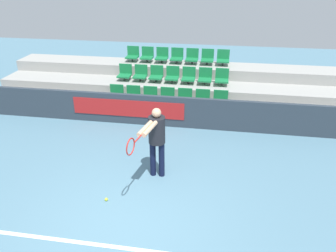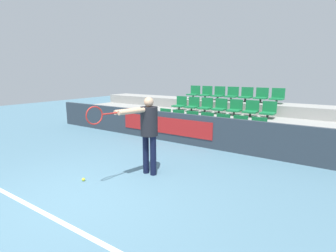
% 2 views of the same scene
% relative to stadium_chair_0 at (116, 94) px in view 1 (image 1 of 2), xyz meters
% --- Properties ---
extents(ground_plane, '(30.00, 30.00, 0.00)m').
position_rel_stadium_chair_0_xyz_m(ground_plane, '(1.62, -4.83, -0.59)').
color(ground_plane, slate).
extents(court_baseline, '(5.18, 0.08, 0.01)m').
position_rel_stadium_chair_0_xyz_m(court_baseline, '(1.62, -5.41, -0.58)').
color(court_baseline, white).
rests_on(court_baseline, ground).
extents(barrier_wall, '(12.09, 0.14, 0.91)m').
position_rel_stadium_chair_0_xyz_m(barrier_wall, '(1.60, -0.75, -0.13)').
color(barrier_wall, '#2D3842').
rests_on(barrier_wall, ground).
extents(bleacher_tier_front, '(11.69, 1.08, 0.36)m').
position_rel_stadium_chair_0_xyz_m(bleacher_tier_front, '(1.62, -0.12, -0.41)').
color(bleacher_tier_front, '#9E9E99').
rests_on(bleacher_tier_front, ground).
extents(bleacher_tier_middle, '(11.69, 1.08, 0.72)m').
position_rel_stadium_chair_0_xyz_m(bleacher_tier_middle, '(1.62, 0.96, -0.23)').
color(bleacher_tier_middle, '#9E9E99').
rests_on(bleacher_tier_middle, ground).
extents(bleacher_tier_back, '(11.69, 1.08, 1.08)m').
position_rel_stadium_chair_0_xyz_m(bleacher_tier_back, '(1.62, 2.04, -0.05)').
color(bleacher_tier_back, '#9E9E99').
rests_on(bleacher_tier_back, ground).
extents(stadium_chair_0, '(0.43, 0.42, 0.52)m').
position_rel_stadium_chair_0_xyz_m(stadium_chair_0, '(0.00, 0.00, 0.00)').
color(stadium_chair_0, '#333333').
rests_on(stadium_chair_0, bleacher_tier_front).
extents(stadium_chair_1, '(0.43, 0.42, 0.52)m').
position_rel_stadium_chair_0_xyz_m(stadium_chair_1, '(0.54, 0.00, 0.00)').
color(stadium_chair_1, '#333333').
rests_on(stadium_chair_1, bleacher_tier_front).
extents(stadium_chair_2, '(0.43, 0.42, 0.52)m').
position_rel_stadium_chair_0_xyz_m(stadium_chair_2, '(1.08, 0.00, 0.00)').
color(stadium_chair_2, '#333333').
rests_on(stadium_chair_2, bleacher_tier_front).
extents(stadium_chair_3, '(0.43, 0.42, 0.52)m').
position_rel_stadium_chair_0_xyz_m(stadium_chair_3, '(1.62, 0.00, 0.00)').
color(stadium_chair_3, '#333333').
rests_on(stadium_chair_3, bleacher_tier_front).
extents(stadium_chair_4, '(0.43, 0.42, 0.52)m').
position_rel_stadium_chair_0_xyz_m(stadium_chair_4, '(2.16, 0.00, 0.00)').
color(stadium_chair_4, '#333333').
rests_on(stadium_chair_4, bleacher_tier_front).
extents(stadium_chair_5, '(0.43, 0.42, 0.52)m').
position_rel_stadium_chair_0_xyz_m(stadium_chair_5, '(2.70, 0.00, 0.00)').
color(stadium_chair_5, '#333333').
rests_on(stadium_chair_5, bleacher_tier_front).
extents(stadium_chair_6, '(0.43, 0.42, 0.52)m').
position_rel_stadium_chair_0_xyz_m(stadium_chair_6, '(3.24, 0.00, 0.00)').
color(stadium_chair_6, '#333333').
rests_on(stadium_chair_6, bleacher_tier_front).
extents(stadium_chair_7, '(0.43, 0.42, 0.52)m').
position_rel_stadium_chair_0_xyz_m(stadium_chair_7, '(0.00, 1.08, 0.36)').
color(stadium_chair_7, '#333333').
rests_on(stadium_chair_7, bleacher_tier_middle).
extents(stadium_chair_8, '(0.43, 0.42, 0.52)m').
position_rel_stadium_chair_0_xyz_m(stadium_chair_8, '(0.54, 1.08, 0.36)').
color(stadium_chair_8, '#333333').
rests_on(stadium_chair_8, bleacher_tier_middle).
extents(stadium_chair_9, '(0.43, 0.42, 0.52)m').
position_rel_stadium_chair_0_xyz_m(stadium_chair_9, '(1.08, 1.08, 0.36)').
color(stadium_chair_9, '#333333').
rests_on(stadium_chair_9, bleacher_tier_middle).
extents(stadium_chair_10, '(0.43, 0.42, 0.52)m').
position_rel_stadium_chair_0_xyz_m(stadium_chair_10, '(1.62, 1.08, 0.36)').
color(stadium_chair_10, '#333333').
rests_on(stadium_chair_10, bleacher_tier_middle).
extents(stadium_chair_11, '(0.43, 0.42, 0.52)m').
position_rel_stadium_chair_0_xyz_m(stadium_chair_11, '(2.16, 1.08, 0.36)').
color(stadium_chair_11, '#333333').
rests_on(stadium_chair_11, bleacher_tier_middle).
extents(stadium_chair_12, '(0.43, 0.42, 0.52)m').
position_rel_stadium_chair_0_xyz_m(stadium_chair_12, '(2.70, 1.08, 0.36)').
color(stadium_chair_12, '#333333').
rests_on(stadium_chair_12, bleacher_tier_middle).
extents(stadium_chair_13, '(0.43, 0.42, 0.52)m').
position_rel_stadium_chair_0_xyz_m(stadium_chair_13, '(3.24, 1.08, 0.36)').
color(stadium_chair_13, '#333333').
rests_on(stadium_chair_13, bleacher_tier_middle).
extents(stadium_chair_14, '(0.43, 0.42, 0.52)m').
position_rel_stadium_chair_0_xyz_m(stadium_chair_14, '(0.00, 2.16, 0.72)').
color(stadium_chair_14, '#333333').
rests_on(stadium_chair_14, bleacher_tier_back).
extents(stadium_chair_15, '(0.43, 0.42, 0.52)m').
position_rel_stadium_chair_0_xyz_m(stadium_chair_15, '(0.54, 2.16, 0.72)').
color(stadium_chair_15, '#333333').
rests_on(stadium_chair_15, bleacher_tier_back).
extents(stadium_chair_16, '(0.43, 0.42, 0.52)m').
position_rel_stadium_chair_0_xyz_m(stadium_chair_16, '(1.08, 2.16, 0.72)').
color(stadium_chair_16, '#333333').
rests_on(stadium_chair_16, bleacher_tier_back).
extents(stadium_chair_17, '(0.43, 0.42, 0.52)m').
position_rel_stadium_chair_0_xyz_m(stadium_chair_17, '(1.62, 2.16, 0.72)').
color(stadium_chair_17, '#333333').
rests_on(stadium_chair_17, bleacher_tier_back).
extents(stadium_chair_18, '(0.43, 0.42, 0.52)m').
position_rel_stadium_chair_0_xyz_m(stadium_chair_18, '(2.16, 2.16, 0.72)').
color(stadium_chair_18, '#333333').
rests_on(stadium_chair_18, bleacher_tier_back).
extents(stadium_chair_19, '(0.43, 0.42, 0.52)m').
position_rel_stadium_chair_0_xyz_m(stadium_chair_19, '(2.70, 2.16, 0.72)').
color(stadium_chair_19, '#333333').
rests_on(stadium_chair_19, bleacher_tier_back).
extents(stadium_chair_20, '(0.43, 0.42, 0.52)m').
position_rel_stadium_chair_0_xyz_m(stadium_chair_20, '(3.24, 2.16, 0.72)').
color(stadium_chair_20, '#333333').
rests_on(stadium_chair_20, bleacher_tier_back).
extents(tennis_player, '(0.45, 1.53, 1.63)m').
position_rel_stadium_chair_0_xyz_m(tennis_player, '(1.92, -3.30, 0.43)').
color(tennis_player, black).
rests_on(tennis_player, ground).
extents(tennis_ball, '(0.07, 0.07, 0.07)m').
position_rel_stadium_chair_0_xyz_m(tennis_ball, '(1.09, -4.28, -0.56)').
color(tennis_ball, '#CCDB33').
rests_on(tennis_ball, ground).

